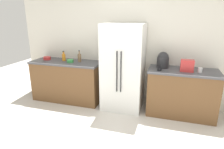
% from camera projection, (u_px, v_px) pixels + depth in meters
% --- Properties ---
extents(kitchen_back_panel, '(5.50, 0.10, 2.63)m').
position_uv_depth(kitchen_back_panel, '(136.00, 45.00, 4.25)').
color(kitchen_back_panel, silver).
rests_on(kitchen_back_panel, ground_plane).
extents(counter_left, '(1.62, 0.65, 0.93)m').
position_uv_depth(counter_left, '(68.00, 81.00, 4.58)').
color(counter_left, brown).
rests_on(counter_left, ground_plane).
extents(counter_right, '(1.32, 0.65, 0.93)m').
position_uv_depth(counter_right, '(181.00, 93.00, 3.87)').
color(counter_right, brown).
rests_on(counter_right, ground_plane).
extents(refrigerator, '(0.83, 0.69, 1.79)m').
position_uv_depth(refrigerator, '(123.00, 68.00, 4.05)').
color(refrigerator, white).
rests_on(refrigerator, ground_plane).
extents(toaster, '(0.24, 0.15, 0.22)m').
position_uv_depth(toaster, '(187.00, 66.00, 3.63)').
color(toaster, red).
rests_on(toaster, counter_right).
extents(rice_cooker, '(0.24, 0.24, 0.32)m').
position_uv_depth(rice_cooker, '(163.00, 60.00, 3.88)').
color(rice_cooker, '#262628').
rests_on(rice_cooker, counter_right).
extents(bottle_a, '(0.08, 0.08, 0.26)m').
position_uv_depth(bottle_a, '(79.00, 57.00, 4.39)').
color(bottle_a, brown).
rests_on(bottle_a, counter_left).
extents(bottle_b, '(0.08, 0.08, 0.22)m').
position_uv_depth(bottle_b, '(64.00, 57.00, 4.50)').
color(bottle_b, orange).
rests_on(bottle_b, counter_left).
extents(cup_a, '(0.08, 0.08, 0.09)m').
position_uv_depth(cup_a, '(200.00, 70.00, 3.59)').
color(cup_a, white).
rests_on(cup_a, counter_right).
extents(cup_b, '(0.08, 0.08, 0.07)m').
position_uv_depth(cup_b, '(159.00, 69.00, 3.69)').
color(cup_b, black).
rests_on(cup_b, counter_right).
extents(bowl_a, '(0.17, 0.17, 0.07)m').
position_uv_depth(bowl_a, '(47.00, 58.00, 4.61)').
color(bowl_a, red).
rests_on(bowl_a, counter_left).
extents(bowl_b, '(0.15, 0.15, 0.06)m').
position_uv_depth(bowl_b, '(70.00, 61.00, 4.34)').
color(bowl_b, green).
rests_on(bowl_b, counter_left).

